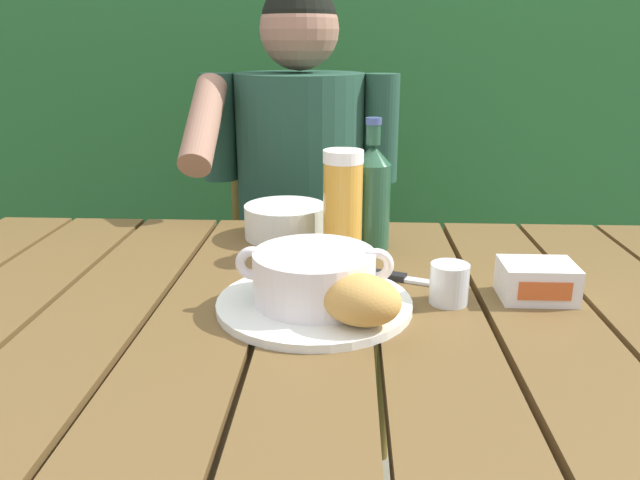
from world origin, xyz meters
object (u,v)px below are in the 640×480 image
Objects in this scene: soup_bowl at (314,275)px; beer_glass at (343,204)px; water_glass_small at (449,283)px; serving_plate at (314,303)px; chair_near_diner at (306,263)px; bread_roll at (361,300)px; table_knife at (404,278)px; diner_bowl at (285,221)px; butter_tub at (537,281)px; person_eating at (298,196)px; beer_bottle at (372,195)px.

soup_bowl is 1.18× the size of beer_glass.
water_glass_small is at bearing -51.50° from beer_glass.
serving_plate is 1.26× the size of soup_bowl.
chair_near_diner is at bearing 99.77° from beer_glass.
water_glass_small is (0.20, 0.03, 0.02)m from serving_plate.
bread_roll reaches higher than table_knife.
beer_glass is at bearing -43.99° from diner_bowl.
chair_near_diner reaches higher than diner_bowl.
soup_bowl is 0.20m from water_glass_small.
chair_near_diner reaches higher than butter_tub.
beer_glass is 0.35m from butter_tub.
chair_near_diner reaches higher than bread_roll.
beer_glass is at bearing 80.66° from soup_bowl.
diner_bowl is (-0.21, 0.23, 0.03)m from table_knife.
serving_plate is at bearing -77.38° from diner_bowl.
beer_glass reaches higher than table_knife.
table_knife is (0.22, -0.57, 0.01)m from person_eating.
chair_near_diner is at bearing 94.88° from soup_bowl.
bread_roll is (0.07, -0.08, -0.00)m from soup_bowl.
butter_tub reaches higher than serving_plate.
beer_glass is at bearing 130.59° from table_knife.
person_eating is 4.36× the size of serving_plate.
chair_near_diner is 5.85× the size of diner_bowl.
beer_bottle is at bearing -74.78° from chair_near_diner.
person_eating is at bearing 96.51° from serving_plate.
soup_bowl is 1.59× the size of table_knife.
chair_near_diner is at bearing 107.61° from water_glass_small.
water_glass_small is (0.13, 0.10, -0.02)m from bread_roll.
soup_bowl is at bearing -171.64° from water_glass_small.
bread_roll is at bearing -81.66° from chair_near_diner.
serving_plate is 1.77× the size of diner_bowl.
beer_glass reaches higher than serving_plate.
chair_near_diner is at bearing 115.91° from butter_tub.
person_eating is at bearing 96.51° from soup_bowl.
beer_bottle is at bearing 136.63° from butter_tub.
serving_plate is 1.99× the size of table_knife.
butter_tub is (0.33, 0.05, -0.02)m from soup_bowl.
soup_bowl is 0.23m from beer_glass.
person_eating reaches higher than serving_plate.
chair_near_diner is 1.01m from bread_roll.
person_eating reaches higher than chair_near_diner.
bread_roll is 2.16× the size of water_glass_small.
person_eating is 0.69m from serving_plate.
person_eating is at bearing 100.66° from bread_roll.
beer_glass is 1.34× the size of table_knife.
table_knife is at bearing -46.68° from diner_bowl.
soup_bowl is (0.08, -0.88, 0.31)m from chair_near_diner.
beer_bottle is at bearing -20.05° from diner_bowl.
bread_roll is 0.92× the size of table_knife.
butter_tub is at bearing -64.09° from chair_near_diner.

